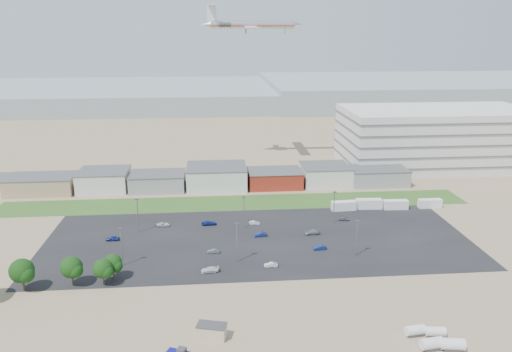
{
  "coord_description": "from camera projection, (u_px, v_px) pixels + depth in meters",
  "views": [
    {
      "loc": [
        -7.08,
        -110.71,
        57.02
      ],
      "look_at": [
        4.63,
        22.0,
        18.23
      ],
      "focal_mm": 35.0,
      "sensor_mm": 36.0,
      "label": 1
    }
  ],
  "objects": [
    {
      "name": "parking_lot",
      "position": [
        258.0,
        239.0,
        141.97
      ],
      "size": [
        120.0,
        50.0,
        0.01
      ],
      "primitive_type": "cube",
      "color": "black",
      "rests_on": "ground"
    },
    {
      "name": "storage_tank_ne",
      "position": [
        435.0,
        331.0,
        96.47
      ],
      "size": [
        3.96,
        2.35,
        2.25
      ],
      "primitive_type": null,
      "rotation": [
        0.0,
        0.0,
        -0.13
      ],
      "color": "silver",
      "rests_on": "ground"
    },
    {
      "name": "parked_car_4",
      "position": [
        213.0,
        251.0,
        133.02
      ],
      "size": [
        3.4,
        1.36,
        1.1
      ],
      "primitive_type": "imported",
      "rotation": [
        0.0,
        0.0,
        -1.63
      ],
      "color": "#595B5E",
      "rests_on": "ground"
    },
    {
      "name": "box_trailer_a",
      "position": [
        344.0,
        206.0,
        164.78
      ],
      "size": [
        8.22,
        3.07,
        3.03
      ],
      "primitive_type": null,
      "rotation": [
        0.0,
        0.0,
        0.07
      ],
      "color": "silver",
      "rests_on": "ground"
    },
    {
      "name": "portable_shed",
      "position": [
        212.0,
        331.0,
        96.01
      ],
      "size": [
        6.28,
        4.32,
        2.88
      ],
      "primitive_type": null,
      "rotation": [
        0.0,
        0.0,
        -0.26
      ],
      "color": "#C1B492",
      "rests_on": "ground"
    },
    {
      "name": "tree_mid",
      "position": [
        72.0,
        269.0,
        115.19
      ],
      "size": [
        5.41,
        5.41,
        8.12
      ],
      "primitive_type": null,
      "color": "black",
      "rests_on": "ground"
    },
    {
      "name": "storage_tank_sw",
      "position": [
        432.0,
        343.0,
        92.56
      ],
      "size": [
        4.47,
        2.63,
        2.54
      ],
      "primitive_type": null,
      "rotation": [
        0.0,
        0.0,
        0.12
      ],
      "color": "silver",
      "rests_on": "ground"
    },
    {
      "name": "lightpole_back_m",
      "position": [
        244.0,
        212.0,
        149.25
      ],
      "size": [
        1.16,
        0.48,
        9.83
      ],
      "primitive_type": null,
      "color": "slate",
      "rests_on": "ground"
    },
    {
      "name": "ground",
      "position": [
        245.0,
        273.0,
        122.42
      ],
      "size": [
        700.0,
        700.0,
        0.0
      ],
      "primitive_type": "plane",
      "color": "#95805F",
      "rests_on": "ground"
    },
    {
      "name": "parked_car_9",
      "position": [
        163.0,
        224.0,
        151.37
      ],
      "size": [
        4.06,
        2.0,
        1.11
      ],
      "primitive_type": "imported",
      "rotation": [
        0.0,
        0.0,
        1.61
      ],
      "color": "silver",
      "rests_on": "ground"
    },
    {
      "name": "parked_car_6",
      "position": [
        209.0,
        223.0,
        152.31
      ],
      "size": [
        4.67,
        2.17,
        1.32
      ],
      "primitive_type": "imported",
      "rotation": [
        0.0,
        0.0,
        1.64
      ],
      "color": "navy",
      "rests_on": "ground"
    },
    {
      "name": "parking_garage",
      "position": [
        436.0,
        137.0,
        217.39
      ],
      "size": [
        80.0,
        40.0,
        25.0
      ],
      "primitive_type": "cube",
      "color": "silver",
      "rests_on": "ground"
    },
    {
      "name": "hills_backdrop",
      "position": [
        267.0,
        95.0,
        425.81
      ],
      "size": [
        700.0,
        200.0,
        9.0
      ],
      "primitive_type": null,
      "color": "gray",
      "rests_on": "ground"
    },
    {
      "name": "lightpole_front_m",
      "position": [
        237.0,
        243.0,
        126.83
      ],
      "size": [
        1.25,
        0.52,
        10.59
      ],
      "primitive_type": null,
      "color": "slate",
      "rests_on": "ground"
    },
    {
      "name": "lightpole_front_l",
      "position": [
        122.0,
        247.0,
        124.8
      ],
      "size": [
        1.18,
        0.49,
        10.05
      ],
      "primitive_type": null,
      "color": "slate",
      "rests_on": "ground"
    },
    {
      "name": "parked_car_13",
      "position": [
        271.0,
        265.0,
        125.3
      ],
      "size": [
        3.42,
        1.22,
        1.12
      ],
      "primitive_type": "imported",
      "rotation": [
        0.0,
        0.0,
        -1.58
      ],
      "color": "silver",
      "rests_on": "ground"
    },
    {
      "name": "lightpole_front_r",
      "position": [
        356.0,
        238.0,
        130.44
      ],
      "size": [
        1.16,
        0.48,
        9.86
      ],
      "primitive_type": null,
      "color": "slate",
      "rests_on": "ground"
    },
    {
      "name": "building_row",
      "position": [
        187.0,
        177.0,
        187.77
      ],
      "size": [
        170.0,
        20.0,
        8.0
      ],
      "primitive_type": null,
      "color": "silver",
      "rests_on": "ground"
    },
    {
      "name": "tree_right",
      "position": [
        103.0,
        271.0,
        115.5
      ],
      "size": [
        4.85,
        4.85,
        7.28
      ],
      "primitive_type": null,
      "color": "black",
      "rests_on": "ground"
    },
    {
      "name": "box_trailer_b",
      "position": [
        369.0,
        204.0,
        166.25
      ],
      "size": [
        8.73,
        3.09,
        3.23
      ],
      "primitive_type": null,
      "rotation": [
        0.0,
        0.0,
        -0.05
      ],
      "color": "silver",
      "rests_on": "ground"
    },
    {
      "name": "box_trailer_c",
      "position": [
        396.0,
        205.0,
        165.84
      ],
      "size": [
        8.17,
        2.93,
        3.02
      ],
      "primitive_type": null,
      "rotation": [
        0.0,
        0.0,
        -0.05
      ],
      "color": "silver",
      "rests_on": "ground"
    },
    {
      "name": "parked_car_1",
      "position": [
        320.0,
        247.0,
        135.16
      ],
      "size": [
        3.79,
        1.73,
        1.21
      ],
      "primitive_type": "imported",
      "rotation": [
        0.0,
        0.0,
        -1.44
      ],
      "color": "navy",
      "rests_on": "ground"
    },
    {
      "name": "lightpole_back_r",
      "position": [
        334.0,
        207.0,
        152.84
      ],
      "size": [
        1.19,
        0.5,
        10.11
      ],
      "primitive_type": null,
      "color": "slate",
      "rests_on": "ground"
    },
    {
      "name": "parked_car_11",
      "position": [
        255.0,
        223.0,
        152.76
      ],
      "size": [
        3.46,
        1.52,
        1.11
      ],
      "primitive_type": "imported",
      "rotation": [
        0.0,
        0.0,
        1.46
      ],
      "color": "silver",
      "rests_on": "ground"
    },
    {
      "name": "parked_car_3",
      "position": [
        210.0,
        270.0,
        122.53
      ],
      "size": [
        4.5,
        2.0,
        1.28
      ],
      "primitive_type": "imported",
      "rotation": [
        0.0,
        0.0,
        -1.52
      ],
      "color": "silver",
      "rests_on": "ground"
    },
    {
      "name": "tree_left",
      "position": [
        22.0,
        273.0,
        112.57
      ],
      "size": [
        5.91,
        5.91,
        8.86
      ],
      "primitive_type": null,
      "color": "black",
      "rests_on": "ground"
    },
    {
      "name": "parked_car_7",
      "position": [
        260.0,
        234.0,
        143.79
      ],
      "size": [
        3.89,
        1.67,
        1.25
      ],
      "primitive_type": "imported",
      "rotation": [
        0.0,
        0.0,
        -1.48
      ],
      "color": "navy",
      "rests_on": "ground"
    },
    {
      "name": "box_trailer_d",
      "position": [
        430.0,
        203.0,
        167.18
      ],
      "size": [
        7.73,
        2.46,
        2.89
      ],
      "primitive_type": null,
      "rotation": [
        0.0,
        0.0,
        0.01
      ],
      "color": "silver",
      "rests_on": "ground"
    },
    {
      "name": "grass_strip",
      "position": [
        235.0,
        203.0,
        172.15
      ],
      "size": [
        160.0,
        16.0,
        0.02
      ],
      "primitive_type": "cube",
      "color": "#305921",
      "rests_on": "ground"
    },
    {
      "name": "parked_car_12",
      "position": [
        312.0,
        232.0,
        145.23
      ],
      "size": [
        4.52,
        1.99,
        1.29
      ],
      "primitive_type": "imported",
      "rotation": [
        0.0,
        0.0,
        -1.53
      ],
      "color": "#A5A5AA",
      "rests_on": "ground"
    },
    {
      "name": "lightpole_back_l",
      "position": [
        138.0,
        216.0,
        145.67
      ],
      "size": [
        1.21,
        0.51,
        10.31
      ],
      "primitive_type": null,
      "color": "slate",
      "rests_on": "ground"
    },
    {
      "name": "parked_car_5",
      "position": [
        113.0,
        238.0,
        141.0
      ],
      "size": [
        3.81,
        1.55,
        1.29
      ],
      "primitive_type": "imported",
      "rotation": [
        0.0,
        0.0,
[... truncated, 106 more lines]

